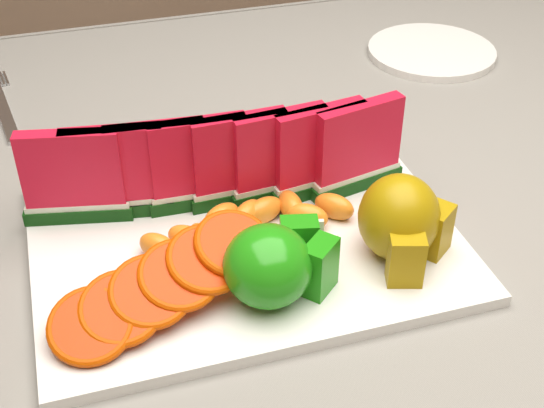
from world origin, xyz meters
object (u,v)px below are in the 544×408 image
object	(u,v)px
platter	(245,240)
fork	(3,107)
side_plate	(431,51)
pear_cluster	(402,221)
apple_cluster	(275,264)

from	to	relation	value
platter	fork	size ratio (longest dim) A/B	2.05
side_plate	fork	world-z (taller)	side_plate
pear_cluster	apple_cluster	bearing A→B (deg)	-171.96
apple_cluster	side_plate	world-z (taller)	apple_cluster
fork	platter	bearing A→B (deg)	-58.00
pear_cluster	fork	xyz separation A→B (m)	(-0.35, 0.42, -0.05)
apple_cluster	pear_cluster	world-z (taller)	pear_cluster
apple_cluster	pear_cluster	distance (m)	0.13
platter	pear_cluster	world-z (taller)	pear_cluster
apple_cluster	side_plate	distance (m)	0.56
pear_cluster	side_plate	bearing A→B (deg)	59.42
apple_cluster	fork	xyz separation A→B (m)	(-0.22, 0.44, -0.04)
pear_cluster	side_plate	xyz separation A→B (m)	(0.24, 0.40, -0.05)
apple_cluster	pear_cluster	bearing A→B (deg)	8.04
platter	fork	xyz separation A→B (m)	(-0.22, 0.35, -0.00)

